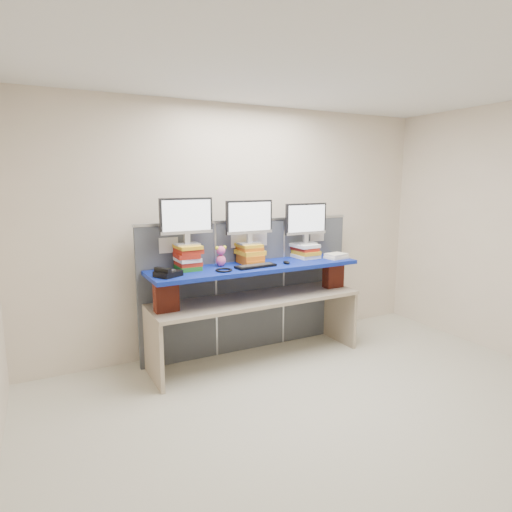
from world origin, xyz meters
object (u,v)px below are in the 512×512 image
blue_board (256,267)px  desk_phone (167,273)px  monitor_left (186,218)px  keyboard (256,266)px  desk (256,309)px  monitor_right (306,221)px  monitor_center (249,219)px

blue_board → desk_phone: 1.00m
blue_board → monitor_left: size_ratio=4.26×
keyboard → desk: bearing=55.6°
desk → monitor_right: 1.18m
blue_board → monitor_left: (-0.73, 0.10, 0.55)m
blue_board → monitor_right: 0.86m
blue_board → desk_phone: size_ratio=8.30×
desk → keyboard: 0.52m
blue_board → monitor_center: bearing=98.6°
monitor_center → desk_phone: 1.10m
keyboard → desk_phone: (-0.94, -0.01, 0.02)m
monitor_right → keyboard: 0.91m
desk → monitor_center: (-0.02, 0.12, 0.98)m
monitor_center → monitor_right: (0.74, 0.01, -0.05)m
monitor_right → keyboard: size_ratio=1.20×
blue_board → keyboard: size_ratio=5.10×
desk → monitor_right: size_ratio=4.31×
blue_board → monitor_right: size_ratio=4.26×
monitor_center → keyboard: 0.52m
desk → keyboard: bearing=-120.1°
desk_phone → monitor_right: bearing=-19.2°
monitor_left → monitor_right: (1.44, 0.03, -0.09)m
desk → blue_board: bearing=-48.0°
monitor_center → monitor_right: 0.74m
monitor_center → desk_phone: bearing=-168.3°
blue_board → desk_phone: (-1.00, -0.10, 0.05)m
monitor_right → desk_phone: bearing=-173.3°
monitor_left → keyboard: monitor_left is taller
blue_board → monitor_left: 0.91m
desk → blue_board: blue_board is taller
monitor_left → desk_phone: 0.60m
desk → monitor_left: (-0.73, 0.10, 1.02)m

